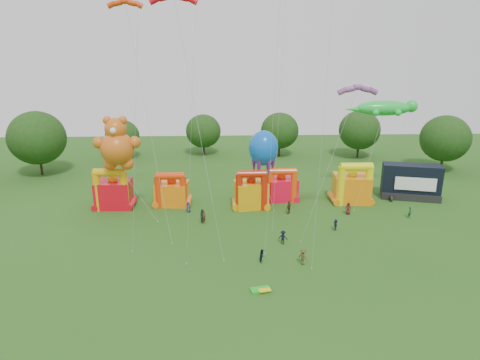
{
  "coord_description": "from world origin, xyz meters",
  "views": [
    {
      "loc": [
        -3.85,
        -34.48,
        23.47
      ],
      "look_at": [
        -1.89,
        18.0,
        6.86
      ],
      "focal_mm": 32.0,
      "sensor_mm": 36.0,
      "label": 1
    }
  ],
  "objects_px": {
    "teddy_bear_kite": "(128,171)",
    "spectator_0": "(188,207)",
    "bouncy_castle_2": "(251,193)",
    "stage_trailer": "(411,182)",
    "gecko_kite": "(370,156)",
    "spectator_4": "(289,207)",
    "bouncy_castle_0": "(113,192)",
    "octopus_kite": "(265,160)"
  },
  "relations": [
    {
      "from": "bouncy_castle_0",
      "to": "gecko_kite",
      "type": "distance_m",
      "value": 39.65
    },
    {
      "from": "gecko_kite",
      "to": "bouncy_castle_2",
      "type": "bearing_deg",
      "value": -171.18
    },
    {
      "from": "teddy_bear_kite",
      "to": "bouncy_castle_0",
      "type": "bearing_deg",
      "value": 136.17
    },
    {
      "from": "stage_trailer",
      "to": "spectator_0",
      "type": "xyz_separation_m",
      "value": [
        -35.01,
        -4.83,
        -1.87
      ]
    },
    {
      "from": "stage_trailer",
      "to": "octopus_kite",
      "type": "bearing_deg",
      "value": -178.08
    },
    {
      "from": "teddy_bear_kite",
      "to": "gecko_kite",
      "type": "height_order",
      "value": "gecko_kite"
    },
    {
      "from": "spectator_4",
      "to": "spectator_0",
      "type": "bearing_deg",
      "value": -53.7
    },
    {
      "from": "stage_trailer",
      "to": "spectator_4",
      "type": "xyz_separation_m",
      "value": [
        -20.34,
        -5.95,
        -1.73
      ]
    },
    {
      "from": "stage_trailer",
      "to": "teddy_bear_kite",
      "type": "distance_m",
      "value": 43.71
    },
    {
      "from": "teddy_bear_kite",
      "to": "spectator_4",
      "type": "xyz_separation_m",
      "value": [
        22.85,
        -0.48,
        -5.65
      ]
    },
    {
      "from": "teddy_bear_kite",
      "to": "octopus_kite",
      "type": "xyz_separation_m",
      "value": [
        19.69,
        4.68,
        0.18
      ]
    },
    {
      "from": "bouncy_castle_2",
      "to": "stage_trailer",
      "type": "relative_size",
      "value": 0.65
    },
    {
      "from": "bouncy_castle_0",
      "to": "spectator_4",
      "type": "height_order",
      "value": "bouncy_castle_0"
    },
    {
      "from": "gecko_kite",
      "to": "teddy_bear_kite",
      "type": "bearing_deg",
      "value": -171.9
    },
    {
      "from": "bouncy_castle_2",
      "to": "gecko_kite",
      "type": "bearing_deg",
      "value": 8.82
    },
    {
      "from": "octopus_kite",
      "to": "spectator_0",
      "type": "bearing_deg",
      "value": -160.67
    },
    {
      "from": "octopus_kite",
      "to": "spectator_4",
      "type": "relative_size",
      "value": 5.84
    },
    {
      "from": "teddy_bear_kite",
      "to": "spectator_0",
      "type": "bearing_deg",
      "value": 4.5
    },
    {
      "from": "stage_trailer",
      "to": "octopus_kite",
      "type": "xyz_separation_m",
      "value": [
        -23.49,
        -0.79,
        4.1
      ]
    },
    {
      "from": "bouncy_castle_2",
      "to": "spectator_0",
      "type": "bearing_deg",
      "value": -170.21
    },
    {
      "from": "stage_trailer",
      "to": "spectator_4",
      "type": "distance_m",
      "value": 21.26
    },
    {
      "from": "octopus_kite",
      "to": "spectator_4",
      "type": "height_order",
      "value": "octopus_kite"
    },
    {
      "from": "bouncy_castle_0",
      "to": "gecko_kite",
      "type": "height_order",
      "value": "gecko_kite"
    },
    {
      "from": "bouncy_castle_2",
      "to": "spectator_4",
      "type": "relative_size",
      "value": 3.18
    },
    {
      "from": "bouncy_castle_0",
      "to": "spectator_4",
      "type": "distance_m",
      "value": 26.3
    },
    {
      "from": "stage_trailer",
      "to": "spectator_4",
      "type": "relative_size",
      "value": 4.87
    },
    {
      "from": "bouncy_castle_0",
      "to": "bouncy_castle_2",
      "type": "height_order",
      "value": "bouncy_castle_0"
    },
    {
      "from": "stage_trailer",
      "to": "gecko_kite",
      "type": "xyz_separation_m",
      "value": [
        -7.04,
        -0.33,
        4.48
      ]
    },
    {
      "from": "stage_trailer",
      "to": "teddy_bear_kite",
      "type": "bearing_deg",
      "value": -172.78
    },
    {
      "from": "gecko_kite",
      "to": "spectator_4",
      "type": "relative_size",
      "value": 7.89
    },
    {
      "from": "stage_trailer",
      "to": "gecko_kite",
      "type": "height_order",
      "value": "gecko_kite"
    },
    {
      "from": "spectator_0",
      "to": "stage_trailer",
      "type": "bearing_deg",
      "value": 3.71
    },
    {
      "from": "teddy_bear_kite",
      "to": "gecko_kite",
      "type": "distance_m",
      "value": 36.51
    },
    {
      "from": "spectator_4",
      "to": "stage_trailer",
      "type": "bearing_deg",
      "value": 146.97
    },
    {
      "from": "bouncy_castle_0",
      "to": "bouncy_castle_2",
      "type": "xyz_separation_m",
      "value": [
        20.66,
        -0.79,
        -0.1
      ]
    },
    {
      "from": "spectator_0",
      "to": "teddy_bear_kite",
      "type": "bearing_deg",
      "value": -179.65
    },
    {
      "from": "bouncy_castle_2",
      "to": "teddy_bear_kite",
      "type": "distance_m",
      "value": 18.15
    },
    {
      "from": "bouncy_castle_2",
      "to": "spectator_4",
      "type": "bearing_deg",
      "value": -27.02
    },
    {
      "from": "gecko_kite",
      "to": "spectator_0",
      "type": "bearing_deg",
      "value": -170.86
    },
    {
      "from": "octopus_kite",
      "to": "gecko_kite",
      "type": "bearing_deg",
      "value": 1.6
    },
    {
      "from": "stage_trailer",
      "to": "spectator_0",
      "type": "relative_size",
      "value": 5.74
    },
    {
      "from": "teddy_bear_kite",
      "to": "octopus_kite",
      "type": "distance_m",
      "value": 20.24
    }
  ]
}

